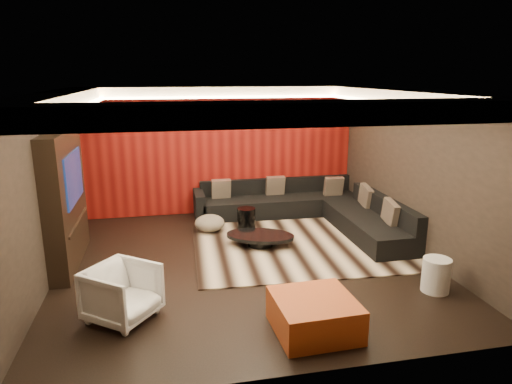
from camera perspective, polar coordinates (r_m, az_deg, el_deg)
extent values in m
cube|color=black|center=(7.72, -1.29, -8.86)|extent=(6.00, 6.00, 0.02)
cube|color=silver|center=(7.09, -1.42, 12.55)|extent=(6.00, 6.00, 0.02)
cube|color=black|center=(10.20, -4.43, 5.16)|extent=(6.00, 0.02, 2.80)
cube|color=black|center=(7.37, -25.03, 0.17)|extent=(0.02, 6.00, 2.80)
cube|color=black|center=(8.35, 19.44, 2.26)|extent=(0.02, 6.00, 2.80)
cube|color=#6B0C0A|center=(10.16, -4.40, 5.12)|extent=(5.98, 0.05, 2.78)
cube|color=silver|center=(9.76, -4.34, 12.36)|extent=(6.00, 0.60, 0.22)
cube|color=silver|center=(4.47, 4.93, 9.79)|extent=(6.00, 0.60, 0.22)
cube|color=silver|center=(7.12, -23.69, 10.40)|extent=(0.60, 4.80, 0.22)
cube|color=silver|center=(8.03, 18.29, 11.22)|extent=(0.60, 4.80, 0.22)
cube|color=#FFD899|center=(9.43, -4.05, 11.74)|extent=(4.80, 0.08, 0.04)
cube|color=#FFD899|center=(4.80, 3.74, 9.06)|extent=(4.80, 0.08, 0.04)
cube|color=#FFD899|center=(7.07, -20.89, 9.91)|extent=(0.08, 4.80, 0.04)
cube|color=#FFD899|center=(7.87, 16.05, 10.67)|extent=(0.08, 4.80, 0.04)
cube|color=black|center=(7.97, -22.75, -0.81)|extent=(0.30, 2.00, 2.20)
cube|color=black|center=(7.87, -21.86, 1.71)|extent=(0.04, 1.30, 0.80)
cube|color=black|center=(8.05, -21.36, -3.50)|extent=(0.04, 1.60, 0.04)
cube|color=#C6AF91|center=(8.47, 6.05, -6.61)|extent=(4.12, 3.16, 0.02)
cylinder|color=black|center=(8.36, 0.53, -5.98)|extent=(1.61, 1.61, 0.21)
cylinder|color=black|center=(9.19, -1.22, -3.34)|extent=(0.40, 0.40, 0.43)
ellipsoid|color=beige|center=(9.12, -5.82, -3.89)|extent=(0.70, 0.70, 0.33)
cylinder|color=silver|center=(7.16, 21.58, -9.63)|extent=(0.49, 0.49, 0.50)
cube|color=#A12814|center=(5.79, 7.29, -14.97)|extent=(1.00, 1.00, 0.43)
imported|color=white|center=(6.17, -16.37, -12.04)|extent=(1.09, 1.09, 0.72)
cube|color=black|center=(10.25, 2.98, -1.64)|extent=(3.50, 0.90, 0.40)
cube|color=black|center=(10.48, 2.52, 0.85)|extent=(3.50, 0.20, 0.35)
cube|color=black|center=(9.12, 13.75, -4.14)|extent=(0.90, 2.60, 0.40)
cube|color=black|center=(9.16, 15.87, -1.74)|extent=(0.20, 2.60, 0.35)
cube|color=black|center=(9.94, -7.11, -1.67)|extent=(0.20, 0.90, 0.60)
cube|color=tan|center=(10.00, -4.39, 0.40)|extent=(0.42, 0.20, 0.44)
cube|color=tan|center=(10.35, 9.68, 0.72)|extent=(0.42, 0.20, 0.44)
cube|color=tan|center=(8.64, 16.44, -2.45)|extent=(0.12, 0.50, 0.50)
cube|color=tan|center=(10.27, 2.43, 0.82)|extent=(0.42, 0.20, 0.44)
cube|color=tan|center=(9.64, 13.56, -0.51)|extent=(0.12, 0.50, 0.50)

